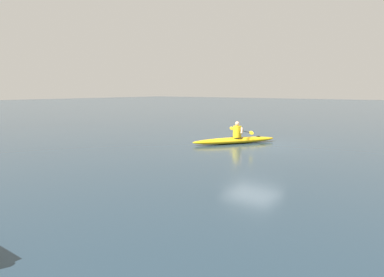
# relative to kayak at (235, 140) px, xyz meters

# --- Properties ---
(ground_plane) EXTENTS (160.00, 160.00, 0.00)m
(ground_plane) POSITION_rel_kayak_xyz_m (-0.87, -0.26, -0.15)
(ground_plane) COLOR #233847
(kayak) EXTENTS (2.87, 4.04, 0.29)m
(kayak) POSITION_rel_kayak_xyz_m (0.00, 0.00, 0.00)
(kayak) COLOR #EAB214
(kayak) RESTS_ON ground
(kayaker) EXTENTS (2.05, 1.30, 0.76)m
(kayaker) POSITION_rel_kayak_xyz_m (-0.07, -0.12, 0.46)
(kayaker) COLOR yellow
(kayaker) RESTS_ON kayak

